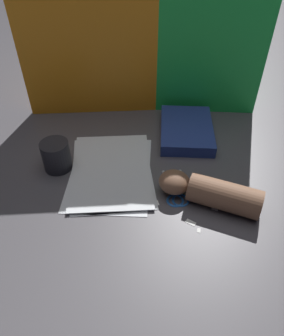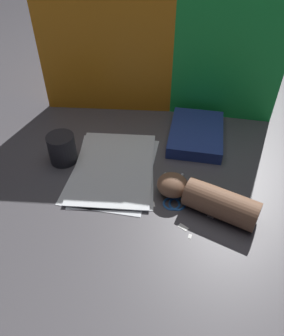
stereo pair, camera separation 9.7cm
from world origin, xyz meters
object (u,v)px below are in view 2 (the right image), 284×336
Objects in this scene: scissors at (174,197)px; mug at (62,149)px; book_closed at (196,134)px; hand_forearm at (208,199)px; paper_stack at (114,168)px.

scissors is 1.68× the size of mug.
book_closed is at bearing 21.54° from mug.
hand_forearm is at bearing -19.17° from mug.
hand_forearm is (0.29, -0.14, 0.04)m from paper_stack.
mug is at bearing 160.83° from hand_forearm.
hand_forearm is at bearing -25.02° from paper_stack.
scissors is 0.40m from mug.
scissors is at bearing -19.17° from mug.
paper_stack is 1.26× the size of hand_forearm.
hand_forearm reaches higher than book_closed.
paper_stack is at bearing -143.20° from book_closed.
book_closed is (0.26, 0.20, 0.02)m from paper_stack.
book_closed is 2.83× the size of mug.
scissors is 0.54× the size of hand_forearm.
book_closed reaches higher than paper_stack.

